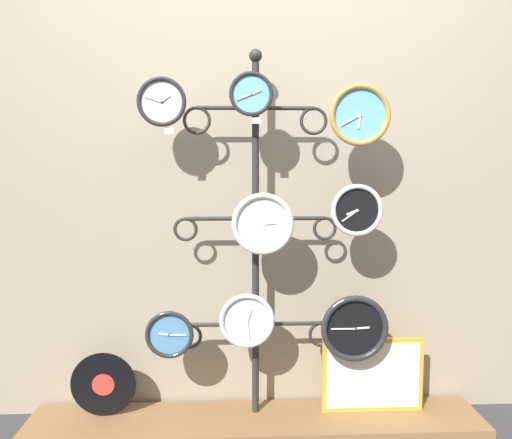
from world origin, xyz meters
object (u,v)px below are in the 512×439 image
object	(u,v)px
display_stand	(256,310)
vinyl_record	(103,384)
clock_bottom_left	(170,334)
clock_middle_right	(357,210)
clock_bottom_center	(247,320)
clock_bottom_right	(355,328)
picture_frame	(373,375)
clock_top_right	(360,115)
clock_top_center	(251,94)
clock_top_left	(162,102)
clock_middle_center	(263,224)

from	to	relation	value
display_stand	vinyl_record	bearing A→B (deg)	-178.93
clock_bottom_left	vinyl_record	size ratio (longest dim) A/B	0.71
clock_middle_right	clock_bottom_center	xyz separation A→B (m)	(-0.51, 0.02, -0.52)
clock_bottom_right	picture_frame	xyz separation A→B (m)	(0.11, 0.07, -0.26)
vinyl_record	picture_frame	distance (m)	1.32
clock_top_right	clock_bottom_right	world-z (taller)	clock_top_right
clock_middle_right	clock_bottom_center	world-z (taller)	clock_middle_right
clock_top_right	clock_bottom_left	bearing A→B (deg)	-179.71
clock_top_center	display_stand	bearing A→B (deg)	77.16
clock_top_left	clock_top_center	xyz separation A→B (m)	(0.40, -0.03, 0.03)
clock_top_center	clock_middle_right	world-z (taller)	clock_top_center
display_stand	clock_middle_right	xyz separation A→B (m)	(0.46, -0.11, 0.49)
picture_frame	clock_middle_center	bearing A→B (deg)	-171.46
clock_top_center	clock_top_left	bearing A→B (deg)	175.66
clock_bottom_left	clock_bottom_center	world-z (taller)	clock_bottom_center
clock_top_left	clock_bottom_left	bearing A→B (deg)	-54.61
clock_middle_right	picture_frame	bearing A→B (deg)	35.86
display_stand	clock_middle_center	world-z (taller)	display_stand
display_stand	clock_middle_center	size ratio (longest dim) A/B	6.33
clock_top_left	vinyl_record	world-z (taller)	clock_top_left
clock_top_left	clock_bottom_right	world-z (taller)	clock_top_left
clock_bottom_right	clock_middle_right	bearing A→B (deg)	-106.95
clock_top_left	clock_bottom_right	size ratio (longest dim) A/B	0.69
clock_middle_right	vinyl_record	xyz separation A→B (m)	(-1.20, 0.09, -0.85)
clock_top_center	vinyl_record	bearing A→B (deg)	172.67
clock_top_center	clock_bottom_left	distance (m)	1.16
clock_bottom_center	clock_bottom_right	xyz separation A→B (m)	(0.51, -0.00, -0.04)
picture_frame	clock_top_right	bearing A→B (deg)	-145.31
clock_top_left	clock_top_center	world-z (taller)	clock_top_center
display_stand	clock_bottom_center	size ratio (longest dim) A/B	6.94
clock_middle_right	vinyl_record	distance (m)	1.48
clock_middle_center	clock_bottom_right	bearing A→B (deg)	1.48
clock_top_right	clock_top_center	bearing A→B (deg)	-179.24
clock_bottom_left	clock_bottom_right	distance (m)	0.87
clock_bottom_left	clock_bottom_right	world-z (taller)	clock_bottom_right
display_stand	vinyl_record	distance (m)	0.82
display_stand	clock_bottom_center	world-z (taller)	display_stand
clock_top_right	clock_middle_right	world-z (taller)	clock_top_right
clock_bottom_left	clock_top_left	bearing A→B (deg)	125.39
clock_top_left	vinyl_record	xyz separation A→B (m)	(-0.32, 0.06, -1.34)
clock_bottom_right	picture_frame	distance (m)	0.29
clock_middle_center	clock_bottom_center	size ratio (longest dim) A/B	1.10
clock_top_center	clock_top_right	bearing A→B (deg)	0.76
clock_top_left	clock_middle_center	bearing A→B (deg)	-3.83
clock_top_left	clock_middle_center	world-z (taller)	clock_top_left
clock_bottom_left	clock_bottom_center	xyz separation A→B (m)	(0.36, 0.01, 0.06)
clock_top_right	clock_middle_right	bearing A→B (deg)	-129.47
clock_middle_center	clock_bottom_right	size ratio (longest dim) A/B	0.89
clock_top_center	clock_top_right	size ratio (longest dim) A/B	0.70
clock_top_center	clock_top_right	world-z (taller)	clock_top_center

